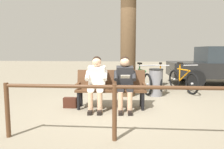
% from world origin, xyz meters
% --- Properties ---
extents(ground_plane, '(40.00, 40.00, 0.00)m').
position_xyz_m(ground_plane, '(0.00, 0.00, 0.00)').
color(ground_plane, gray).
extents(bench, '(1.63, 0.57, 0.87)m').
position_xyz_m(bench, '(0.14, -0.00, 0.51)').
color(bench, '#51331E').
rests_on(bench, ground).
extents(person_reading, '(0.51, 0.78, 1.20)m').
position_xyz_m(person_reading, '(-0.19, 0.14, 0.66)').
color(person_reading, '#262628').
rests_on(person_reading, ground).
extents(person_companion, '(0.51, 0.78, 1.20)m').
position_xyz_m(person_companion, '(0.45, 0.18, 0.66)').
color(person_companion, white).
rests_on(person_companion, ground).
extents(handbag, '(0.30, 0.14, 0.24)m').
position_xyz_m(handbag, '(1.08, 0.13, 0.12)').
color(handbag, '#3F1E14').
rests_on(handbag, ground).
extents(tree_trunk, '(0.44, 0.44, 3.73)m').
position_xyz_m(tree_trunk, '(-0.23, -1.32, 1.86)').
color(tree_trunk, '#4C3823').
rests_on(tree_trunk, ground).
extents(litter_bin, '(0.41, 0.41, 0.80)m').
position_xyz_m(litter_bin, '(-1.05, -1.35, 0.40)').
color(litter_bin, slate).
rests_on(litter_bin, ground).
extents(bicycle_purple, '(0.67, 1.61, 0.94)m').
position_xyz_m(bicycle_purple, '(-2.00, -2.13, 0.36)').
color(bicycle_purple, black).
rests_on(bicycle_purple, ground).
extents(bicycle_black, '(0.48, 1.68, 0.94)m').
position_xyz_m(bicycle_black, '(-1.27, -2.00, 0.36)').
color(bicycle_black, black).
rests_on(bicycle_black, ground).
extents(bicycle_red, '(0.63, 1.62, 0.94)m').
position_xyz_m(bicycle_red, '(-0.66, -1.90, 0.36)').
color(bicycle_red, black).
rests_on(bicycle_red, ground).
extents(railing_fence, '(3.36, 0.11, 0.85)m').
position_xyz_m(railing_fence, '(-0.09, 1.84, 0.60)').
color(railing_fence, '#51331E').
rests_on(railing_fence, ground).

